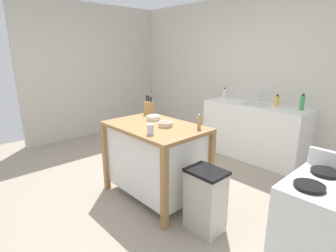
{
  "coord_description": "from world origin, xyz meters",
  "views": [
    {
      "loc": [
        2.42,
        -1.75,
        1.68
      ],
      "look_at": [
        0.22,
        0.28,
        0.83
      ],
      "focal_mm": 28.05,
      "sensor_mm": 36.0,
      "label": 1
    }
  ],
  "objects_px": {
    "drinking_cup": "(150,129)",
    "sink_faucet": "(261,96)",
    "bowl_ceramic_small": "(165,124)",
    "pepper_grinder": "(199,122)",
    "kitchen_island": "(155,157)",
    "bottle_hand_soap": "(224,93)",
    "bottle_dish_soap": "(277,101)",
    "stove": "(330,248)",
    "knife_block": "(149,108)",
    "bowl_stoneware_deep": "(153,118)",
    "trash_bin": "(205,200)",
    "bottle_spray_cleaner": "(302,102)"
  },
  "relations": [
    {
      "from": "kitchen_island",
      "to": "pepper_grinder",
      "type": "distance_m",
      "value": 0.69
    },
    {
      "from": "sink_faucet",
      "to": "trash_bin",
      "type": "bearing_deg",
      "value": -72.95
    },
    {
      "from": "bottle_hand_soap",
      "to": "stove",
      "type": "height_order",
      "value": "bottle_hand_soap"
    },
    {
      "from": "knife_block",
      "to": "sink_faucet",
      "type": "relative_size",
      "value": 1.15
    },
    {
      "from": "knife_block",
      "to": "bowl_stoneware_deep",
      "type": "relative_size",
      "value": 1.55
    },
    {
      "from": "kitchen_island",
      "to": "pepper_grinder",
      "type": "xyz_separation_m",
      "value": [
        0.44,
        0.25,
        0.46
      ]
    },
    {
      "from": "bowl_ceramic_small",
      "to": "drinking_cup",
      "type": "xyz_separation_m",
      "value": [
        0.11,
        -0.31,
        0.02
      ]
    },
    {
      "from": "bowl_stoneware_deep",
      "to": "kitchen_island",
      "type": "bearing_deg",
      "value": -35.15
    },
    {
      "from": "trash_bin",
      "to": "bottle_dish_soap",
      "type": "relative_size",
      "value": 3.52
    },
    {
      "from": "bottle_hand_soap",
      "to": "bottle_dish_soap",
      "type": "relative_size",
      "value": 1.07
    },
    {
      "from": "drinking_cup",
      "to": "stove",
      "type": "distance_m",
      "value": 1.71
    },
    {
      "from": "knife_block",
      "to": "bottle_dish_soap",
      "type": "bearing_deg",
      "value": 62.76
    },
    {
      "from": "trash_bin",
      "to": "sink_faucet",
      "type": "relative_size",
      "value": 2.86
    },
    {
      "from": "trash_bin",
      "to": "bottle_dish_soap",
      "type": "height_order",
      "value": "bottle_dish_soap"
    },
    {
      "from": "bowl_stoneware_deep",
      "to": "pepper_grinder",
      "type": "distance_m",
      "value": 0.64
    },
    {
      "from": "bowl_stoneware_deep",
      "to": "stove",
      "type": "height_order",
      "value": "stove"
    },
    {
      "from": "bottle_hand_soap",
      "to": "stove",
      "type": "xyz_separation_m",
      "value": [
        2.4,
        -2.14,
        -0.52
      ]
    },
    {
      "from": "drinking_cup",
      "to": "sink_faucet",
      "type": "relative_size",
      "value": 0.47
    },
    {
      "from": "bottle_hand_soap",
      "to": "stove",
      "type": "bearing_deg",
      "value": -41.81
    },
    {
      "from": "bowl_stoneware_deep",
      "to": "trash_bin",
      "type": "height_order",
      "value": "bowl_stoneware_deep"
    },
    {
      "from": "kitchen_island",
      "to": "bottle_spray_cleaner",
      "type": "relative_size",
      "value": 4.91
    },
    {
      "from": "stove",
      "to": "knife_block",
      "type": "bearing_deg",
      "value": 170.85
    },
    {
      "from": "bottle_hand_soap",
      "to": "pepper_grinder",
      "type": "bearing_deg",
      "value": -61.86
    },
    {
      "from": "kitchen_island",
      "to": "bottle_hand_soap",
      "type": "distance_m",
      "value": 2.17
    },
    {
      "from": "pepper_grinder",
      "to": "kitchen_island",
      "type": "bearing_deg",
      "value": -150.79
    },
    {
      "from": "kitchen_island",
      "to": "bowl_ceramic_small",
      "type": "distance_m",
      "value": 0.44
    },
    {
      "from": "knife_block",
      "to": "bowl_stoneware_deep",
      "type": "height_order",
      "value": "knife_block"
    },
    {
      "from": "bowl_stoneware_deep",
      "to": "bottle_hand_soap",
      "type": "xyz_separation_m",
      "value": [
        -0.33,
        1.91,
        0.06
      ]
    },
    {
      "from": "pepper_grinder",
      "to": "bottle_hand_soap",
      "type": "xyz_separation_m",
      "value": [
        -0.96,
        1.8,
        0.01
      ]
    },
    {
      "from": "bowl_ceramic_small",
      "to": "bottle_dish_soap",
      "type": "bearing_deg",
      "value": 80.74
    },
    {
      "from": "bowl_ceramic_small",
      "to": "stove",
      "type": "relative_size",
      "value": 0.16
    },
    {
      "from": "kitchen_island",
      "to": "sink_faucet",
      "type": "bearing_deg",
      "value": 85.9
    },
    {
      "from": "bottle_spray_cleaner",
      "to": "stove",
      "type": "distance_m",
      "value": 2.44
    },
    {
      "from": "kitchen_island",
      "to": "bottle_spray_cleaner",
      "type": "distance_m",
      "value": 2.24
    },
    {
      "from": "kitchen_island",
      "to": "knife_block",
      "type": "height_order",
      "value": "knife_block"
    },
    {
      "from": "pepper_grinder",
      "to": "bottle_hand_soap",
      "type": "bearing_deg",
      "value": 118.14
    },
    {
      "from": "bowl_stoneware_deep",
      "to": "bowl_ceramic_small",
      "type": "relative_size",
      "value": 1.02
    },
    {
      "from": "bottle_dish_soap",
      "to": "stove",
      "type": "distance_m",
      "value": 2.61
    },
    {
      "from": "bowl_ceramic_small",
      "to": "sink_faucet",
      "type": "xyz_separation_m",
      "value": [
        0.03,
        2.05,
        0.08
      ]
    },
    {
      "from": "drinking_cup",
      "to": "bottle_spray_cleaner",
      "type": "bearing_deg",
      "value": 75.92
    },
    {
      "from": "bowl_ceramic_small",
      "to": "trash_bin",
      "type": "bearing_deg",
      "value": -9.64
    },
    {
      "from": "bowl_ceramic_small",
      "to": "drinking_cup",
      "type": "distance_m",
      "value": 0.33
    },
    {
      "from": "drinking_cup",
      "to": "bottle_dish_soap",
      "type": "bearing_deg",
      "value": 84.75
    },
    {
      "from": "trash_bin",
      "to": "stove",
      "type": "distance_m",
      "value": 1.07
    },
    {
      "from": "bowl_ceramic_small",
      "to": "bowl_stoneware_deep",
      "type": "bearing_deg",
      "value": 164.48
    },
    {
      "from": "knife_block",
      "to": "bottle_hand_soap",
      "type": "height_order",
      "value": "knife_block"
    },
    {
      "from": "sink_faucet",
      "to": "bottle_dish_soap",
      "type": "bearing_deg",
      "value": -12.79
    },
    {
      "from": "sink_faucet",
      "to": "pepper_grinder",
      "type": "bearing_deg",
      "value": -81.12
    },
    {
      "from": "kitchen_island",
      "to": "bottle_hand_soap",
      "type": "height_order",
      "value": "bottle_hand_soap"
    },
    {
      "from": "drinking_cup",
      "to": "bowl_stoneware_deep",
      "type": "bearing_deg",
      "value": 137.41
    }
  ]
}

